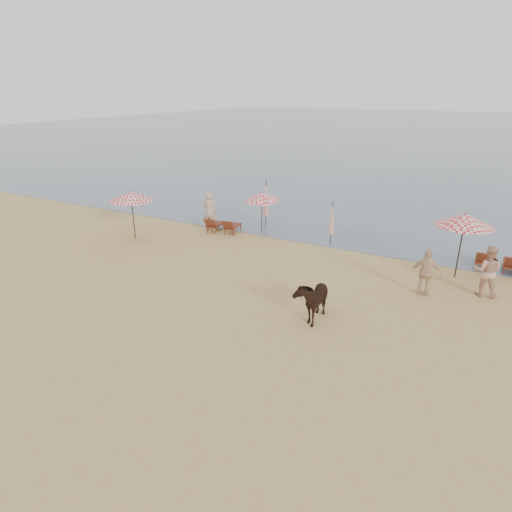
{
  "coord_description": "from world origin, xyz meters",
  "views": [
    {
      "loc": [
        6.74,
        -7.72,
        6.74
      ],
      "look_at": [
        0.0,
        5.0,
        1.1
      ],
      "focal_mm": 30.0,
      "sensor_mm": 36.0,
      "label": 1
    }
  ],
  "objects_px": {
    "umbrella_open_left_a": "(131,196)",
    "umbrella_open_right": "(465,220)",
    "lounger_cluster_left": "(223,225)",
    "beachgoer_left": "(210,212)",
    "umbrella_closed_left": "(266,198)",
    "beachgoer_right_a": "(487,271)",
    "umbrella_closed_right": "(332,218)",
    "beachgoer_right_b": "(426,273)",
    "umbrella_open_left_b": "(262,196)",
    "cow": "(312,298)"
  },
  "relations": [
    {
      "from": "umbrella_closed_left",
      "to": "beachgoer_left",
      "type": "bearing_deg",
      "value": -138.05
    },
    {
      "from": "lounger_cluster_left",
      "to": "beachgoer_left",
      "type": "distance_m",
      "value": 0.94
    },
    {
      "from": "lounger_cluster_left",
      "to": "umbrella_closed_left",
      "type": "xyz_separation_m",
      "value": [
        1.47,
        1.91,
        1.12
      ]
    },
    {
      "from": "lounger_cluster_left",
      "to": "umbrella_closed_left",
      "type": "bearing_deg",
      "value": 43.61
    },
    {
      "from": "lounger_cluster_left",
      "to": "umbrella_open_right",
      "type": "bearing_deg",
      "value": -11.53
    },
    {
      "from": "lounger_cluster_left",
      "to": "cow",
      "type": "distance_m",
      "value": 9.32
    },
    {
      "from": "umbrella_open_right",
      "to": "lounger_cluster_left",
      "type": "bearing_deg",
      "value": -169.6
    },
    {
      "from": "umbrella_open_right",
      "to": "beachgoer_right_a",
      "type": "distance_m",
      "value": 2.08
    },
    {
      "from": "umbrella_open_right",
      "to": "cow",
      "type": "xyz_separation_m",
      "value": [
        -3.74,
        -5.55,
        -1.57
      ]
    },
    {
      "from": "umbrella_open_left_b",
      "to": "beachgoer_right_a",
      "type": "bearing_deg",
      "value": -1.96
    },
    {
      "from": "umbrella_closed_right",
      "to": "beachgoer_left",
      "type": "bearing_deg",
      "value": -171.63
    },
    {
      "from": "cow",
      "to": "umbrella_closed_right",
      "type": "bearing_deg",
      "value": 101.85
    },
    {
      "from": "umbrella_open_left_a",
      "to": "umbrella_open_left_b",
      "type": "bearing_deg",
      "value": 41.9
    },
    {
      "from": "umbrella_closed_left",
      "to": "beachgoer_right_b",
      "type": "distance_m",
      "value": 9.67
    },
    {
      "from": "lounger_cluster_left",
      "to": "umbrella_open_left_a",
      "type": "bearing_deg",
      "value": -147.0
    },
    {
      "from": "umbrella_open_left_a",
      "to": "cow",
      "type": "relative_size",
      "value": 1.41
    },
    {
      "from": "cow",
      "to": "beachgoer_right_b",
      "type": "relative_size",
      "value": 0.98
    },
    {
      "from": "umbrella_closed_right",
      "to": "beachgoer_right_b",
      "type": "xyz_separation_m",
      "value": [
        4.58,
        -3.53,
        -0.4
      ]
    },
    {
      "from": "umbrella_open_right",
      "to": "beachgoer_right_a",
      "type": "xyz_separation_m",
      "value": [
        0.99,
        -1.24,
        -1.35
      ]
    },
    {
      "from": "umbrella_open_left_a",
      "to": "beachgoer_right_a",
      "type": "distance_m",
      "value": 15.06
    },
    {
      "from": "umbrella_open_left_b",
      "to": "umbrella_closed_left",
      "type": "xyz_separation_m",
      "value": [
        -0.31,
        1.07,
        -0.36
      ]
    },
    {
      "from": "lounger_cluster_left",
      "to": "umbrella_closed_right",
      "type": "relative_size",
      "value": 0.84
    },
    {
      "from": "beachgoer_left",
      "to": "beachgoer_right_a",
      "type": "bearing_deg",
      "value": 163.46
    },
    {
      "from": "umbrella_open_left_a",
      "to": "umbrella_open_left_b",
      "type": "height_order",
      "value": "umbrella_open_left_a"
    },
    {
      "from": "umbrella_closed_right",
      "to": "lounger_cluster_left",
      "type": "bearing_deg",
      "value": -171.02
    },
    {
      "from": "umbrella_closed_left",
      "to": "beachgoer_right_a",
      "type": "bearing_deg",
      "value": -19.47
    },
    {
      "from": "umbrella_closed_left",
      "to": "cow",
      "type": "height_order",
      "value": "umbrella_closed_left"
    },
    {
      "from": "umbrella_closed_left",
      "to": "umbrella_closed_right",
      "type": "xyz_separation_m",
      "value": [
        3.91,
        -1.06,
        -0.25
      ]
    },
    {
      "from": "umbrella_open_left_b",
      "to": "cow",
      "type": "height_order",
      "value": "umbrella_open_left_b"
    },
    {
      "from": "lounger_cluster_left",
      "to": "umbrella_closed_left",
      "type": "relative_size",
      "value": 0.7
    },
    {
      "from": "umbrella_closed_left",
      "to": "cow",
      "type": "bearing_deg",
      "value": -54.81
    },
    {
      "from": "beachgoer_left",
      "to": "umbrella_open_left_a",
      "type": "bearing_deg",
      "value": 39.85
    },
    {
      "from": "umbrella_open_left_a",
      "to": "umbrella_open_right",
      "type": "distance_m",
      "value": 14.19
    },
    {
      "from": "umbrella_open_left_b",
      "to": "beachgoer_right_a",
      "type": "xyz_separation_m",
      "value": [
        10.03,
        -2.59,
        -0.93
      ]
    },
    {
      "from": "beachgoer_left",
      "to": "beachgoer_right_a",
      "type": "xyz_separation_m",
      "value": [
        12.52,
        -1.7,
        -0.06
      ]
    },
    {
      "from": "umbrella_open_left_b",
      "to": "umbrella_open_left_a",
      "type": "bearing_deg",
      "value": -130.74
    },
    {
      "from": "umbrella_open_left_a",
      "to": "umbrella_closed_right",
      "type": "xyz_separation_m",
      "value": [
        8.55,
        3.7,
        -0.85
      ]
    },
    {
      "from": "umbrella_open_left_a",
      "to": "umbrella_open_right",
      "type": "height_order",
      "value": "umbrella_open_right"
    },
    {
      "from": "umbrella_closed_left",
      "to": "lounger_cluster_left",
      "type": "bearing_deg",
      "value": -127.5
    },
    {
      "from": "lounger_cluster_left",
      "to": "umbrella_closed_right",
      "type": "xyz_separation_m",
      "value": [
        5.37,
        0.85,
        0.87
      ]
    },
    {
      "from": "beachgoer_left",
      "to": "beachgoer_right_b",
      "type": "height_order",
      "value": "beachgoer_left"
    },
    {
      "from": "umbrella_open_left_a",
      "to": "beachgoer_right_b",
      "type": "height_order",
      "value": "umbrella_open_left_a"
    },
    {
      "from": "umbrella_open_right",
      "to": "beachgoer_left",
      "type": "relative_size",
      "value": 1.28
    },
    {
      "from": "umbrella_closed_right",
      "to": "umbrella_open_left_b",
      "type": "bearing_deg",
      "value": -179.97
    },
    {
      "from": "umbrella_closed_left",
      "to": "beachgoer_left",
      "type": "relative_size",
      "value": 1.23
    },
    {
      "from": "umbrella_open_left_a",
      "to": "umbrella_closed_left",
      "type": "height_order",
      "value": "umbrella_closed_left"
    },
    {
      "from": "lounger_cluster_left",
      "to": "umbrella_open_right",
      "type": "relative_size",
      "value": 0.67
    },
    {
      "from": "umbrella_closed_right",
      "to": "cow",
      "type": "height_order",
      "value": "umbrella_closed_right"
    },
    {
      "from": "cow",
      "to": "beachgoer_left",
      "type": "relative_size",
      "value": 0.84
    },
    {
      "from": "lounger_cluster_left",
      "to": "umbrella_closed_left",
      "type": "height_order",
      "value": "umbrella_closed_left"
    }
  ]
}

